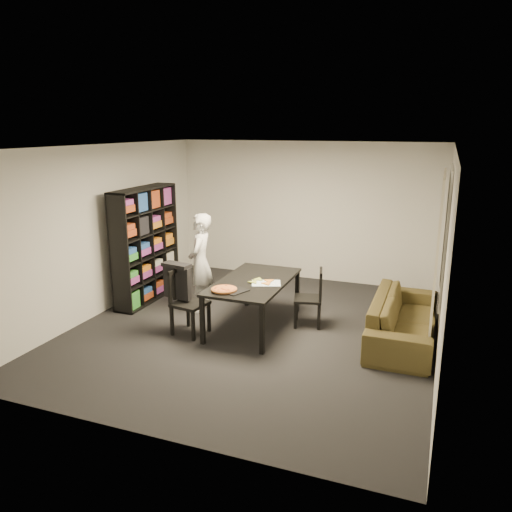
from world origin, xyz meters
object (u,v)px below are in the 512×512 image
at_px(bookshelf, 146,245).
at_px(dining_table, 254,285).
at_px(sofa, 404,318).
at_px(chair_right, 314,294).
at_px(chair_left, 185,297).
at_px(person, 200,263).
at_px(baking_tray, 231,290).
at_px(pepperoni_pizza, 224,289).

relative_size(bookshelf, dining_table, 1.11).
bearing_deg(dining_table, sofa, 8.36).
bearing_deg(chair_right, chair_left, -74.69).
bearing_deg(bookshelf, dining_table, -13.18).
height_order(chair_right, person, person).
height_order(bookshelf, person, bookshelf).
xyz_separation_m(baking_tray, pepperoni_pizza, (-0.08, -0.07, 0.02)).
bearing_deg(chair_right, bookshelf, -106.00).
height_order(pepperoni_pizza, sofa, pepperoni_pizza).
bearing_deg(sofa, bookshelf, 87.44).
bearing_deg(sofa, chair_left, 106.00).
height_order(chair_right, pepperoni_pizza, chair_right).
relative_size(dining_table, chair_right, 2.00).
distance_m(chair_right, sofa, 1.30).
height_order(bookshelf, dining_table, bookshelf).
bearing_deg(sofa, chair_right, 87.29).
xyz_separation_m(chair_left, chair_right, (1.63, 0.90, -0.05)).
bearing_deg(chair_right, sofa, 73.78).
bearing_deg(sofa, pepperoni_pizza, 111.32).
relative_size(baking_tray, pepperoni_pizza, 1.14).
height_order(chair_left, baking_tray, chair_left).
bearing_deg(dining_table, chair_left, -147.52).
bearing_deg(baking_tray, chair_right, 43.72).
bearing_deg(person, baking_tray, 34.23).
bearing_deg(chair_left, chair_right, -51.77).
bearing_deg(bookshelf, sofa, -2.56).
height_order(dining_table, chair_right, chair_right).
relative_size(bookshelf, pepperoni_pizza, 5.43).
xyz_separation_m(chair_left, baking_tray, (0.71, 0.02, 0.19)).
height_order(chair_right, baking_tray, chair_right).
relative_size(chair_left, chair_right, 1.09).
height_order(bookshelf, sofa, bookshelf).
bearing_deg(chair_left, person, 22.06).
height_order(bookshelf, pepperoni_pizza, bookshelf).
distance_m(chair_left, pepperoni_pizza, 0.67).
relative_size(person, sofa, 0.74).
bearing_deg(chair_left, dining_table, -48.11).
xyz_separation_m(pepperoni_pizza, sofa, (2.29, 0.89, -0.43)).
bearing_deg(bookshelf, pepperoni_pizza, -29.46).
xyz_separation_m(chair_right, pepperoni_pizza, (-1.00, -0.95, 0.25)).
bearing_deg(baking_tray, bookshelf, 153.07).
bearing_deg(chair_right, person, -103.43).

